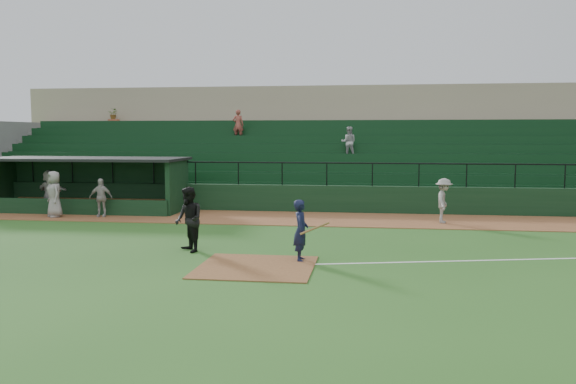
# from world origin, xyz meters

# --- Properties ---
(ground) EXTENTS (90.00, 90.00, 0.00)m
(ground) POSITION_xyz_m (0.00, 0.00, 0.00)
(ground) COLOR #27561C
(ground) RESTS_ON ground
(warning_track) EXTENTS (40.00, 4.00, 0.03)m
(warning_track) POSITION_xyz_m (0.00, 8.00, 0.01)
(warning_track) COLOR brown
(warning_track) RESTS_ON ground
(home_plate_dirt) EXTENTS (3.00, 3.00, 0.03)m
(home_plate_dirt) POSITION_xyz_m (0.00, -1.00, 0.01)
(home_plate_dirt) COLOR brown
(home_plate_dirt) RESTS_ON ground
(foul_line) EXTENTS (17.49, 4.44, 0.01)m
(foul_line) POSITION_xyz_m (8.00, 1.20, 0.01)
(foul_line) COLOR white
(foul_line) RESTS_ON ground
(stadium_structure) EXTENTS (38.00, 13.08, 6.40)m
(stadium_structure) POSITION_xyz_m (-0.00, 16.46, 2.30)
(stadium_structure) COLOR black
(stadium_structure) RESTS_ON ground
(dugout) EXTENTS (8.90, 3.20, 2.42)m
(dugout) POSITION_xyz_m (-9.75, 9.56, 1.33)
(dugout) COLOR black
(dugout) RESTS_ON ground
(batter_at_plate) EXTENTS (1.02, 0.69, 1.70)m
(batter_at_plate) POSITION_xyz_m (1.07, -0.05, 0.85)
(batter_at_plate) COLOR black
(batter_at_plate) RESTS_ON ground
(umpire) EXTENTS (1.16, 1.19, 1.93)m
(umpire) POSITION_xyz_m (-2.35, 0.77, 0.96)
(umpire) COLOR black
(umpire) RESTS_ON ground
(runner) EXTENTS (0.84, 1.22, 1.74)m
(runner) POSITION_xyz_m (5.75, 7.49, 0.90)
(runner) COLOR gray
(runner) RESTS_ON warning_track
(dugout_player_a) EXTENTS (1.00, 0.55, 1.61)m
(dugout_player_a) POSITION_xyz_m (-8.21, 7.28, 0.83)
(dugout_player_a) COLOR #ACA5A0
(dugout_player_a) RESTS_ON warning_track
(dugout_player_b) EXTENTS (1.10, 1.09, 1.92)m
(dugout_player_b) POSITION_xyz_m (-10.07, 6.91, 0.99)
(dugout_player_b) COLOR gray
(dugout_player_b) RESTS_ON warning_track
(dugout_player_c) EXTENTS (1.80, 1.19, 1.86)m
(dugout_player_c) POSITION_xyz_m (-11.21, 8.54, 0.96)
(dugout_player_c) COLOR #A09B95
(dugout_player_c) RESTS_ON warning_track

